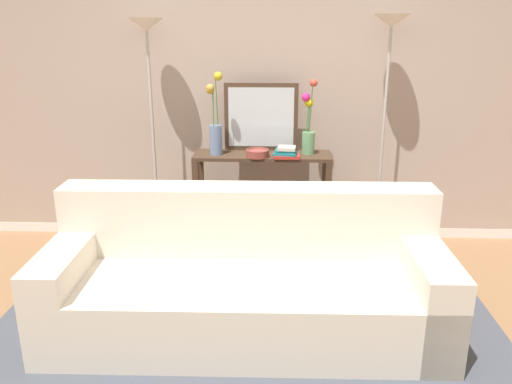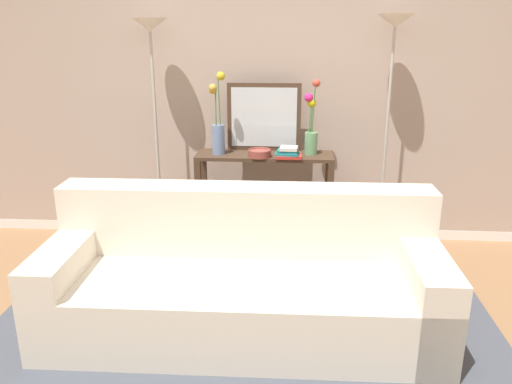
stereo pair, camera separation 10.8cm
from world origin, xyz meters
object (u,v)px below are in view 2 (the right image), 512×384
object	(u,v)px
floor_lamp_left	(153,72)
vase_tall_flowers	(218,125)
wall_mirror	(264,117)
console_table	(264,186)
book_stack	(288,153)
book_row_under_console	(238,241)
fruit_bowl	(260,153)
floor_lamp_right	(391,70)
vase_short_flowers	(311,127)
couch	(243,284)

from	to	relation	value
floor_lamp_left	vase_tall_flowers	size ratio (longest dim) A/B	2.87
floor_lamp_left	wall_mirror	world-z (taller)	floor_lamp_left
console_table	floor_lamp_left	xyz separation A→B (m)	(-0.91, 0.02, 0.94)
console_table	book_stack	world-z (taller)	book_stack
book_row_under_console	fruit_bowl	bearing A→B (deg)	-27.39
floor_lamp_left	vase_tall_flowers	distance (m)	0.68
vase_tall_flowers	book_row_under_console	xyz separation A→B (m)	(0.15, 0.03, -1.04)
wall_mirror	book_stack	world-z (taller)	wall_mirror
console_table	fruit_bowl	world-z (taller)	fruit_bowl
vase_tall_flowers	fruit_bowl	size ratio (longest dim) A/B	3.57
wall_mirror	floor_lamp_left	bearing A→B (deg)	-172.57
floor_lamp_left	floor_lamp_right	distance (m)	1.90
floor_lamp_left	vase_short_flowers	bearing A→B (deg)	0.39
book_stack	fruit_bowl	bearing A→B (deg)	178.20
book_row_under_console	console_table	bearing A→B (deg)	-0.00
fruit_bowl	book_stack	size ratio (longest dim) A/B	0.87
floor_lamp_right	wall_mirror	world-z (taller)	floor_lamp_right
console_table	floor_lamp_right	distance (m)	1.38
couch	wall_mirror	world-z (taller)	wall_mirror
console_table	wall_mirror	size ratio (longest dim) A/B	1.84
vase_tall_flowers	book_row_under_console	size ratio (longest dim) A/B	1.44
wall_mirror	vase_short_flowers	world-z (taller)	vase_short_flowers
floor_lamp_left	wall_mirror	distance (m)	0.98
floor_lamp_left	book_stack	size ratio (longest dim) A/B	8.93
floor_lamp_left	book_row_under_console	distance (m)	1.61
floor_lamp_right	wall_mirror	xyz separation A→B (m)	(-1.00, 0.12, -0.40)
couch	book_stack	world-z (taller)	book_stack
book_stack	floor_lamp_left	bearing A→B (deg)	173.34
couch	vase_tall_flowers	world-z (taller)	vase_tall_flowers
book_stack	console_table	bearing A→B (deg)	151.20
floor_lamp_right	book_row_under_console	bearing A→B (deg)	-178.99
couch	book_row_under_console	size ratio (longest dim) A/B	5.24
couch	book_row_under_console	bearing A→B (deg)	97.44
floor_lamp_right	vase_short_flowers	world-z (taller)	floor_lamp_right
console_table	vase_short_flowers	distance (m)	0.63
console_table	floor_lamp_left	world-z (taller)	floor_lamp_left
wall_mirror	book_stack	xyz separation A→B (m)	(0.21, -0.25, -0.24)
book_stack	vase_tall_flowers	bearing A→B (deg)	172.32
wall_mirror	book_stack	bearing A→B (deg)	-49.45
vase_short_flowers	wall_mirror	bearing A→B (deg)	164.65
floor_lamp_right	wall_mirror	distance (m)	1.09
fruit_bowl	book_row_under_console	xyz separation A→B (m)	(-0.19, 0.10, -0.83)
couch	vase_tall_flowers	xyz separation A→B (m)	(-0.32, 1.24, 0.78)
wall_mirror	book_row_under_console	size ratio (longest dim) A/B	1.32
wall_mirror	vase_short_flowers	distance (m)	0.41
book_stack	book_row_under_console	xyz separation A→B (m)	(-0.43, 0.11, -0.84)
vase_tall_flowers	vase_short_flowers	world-z (taller)	vase_tall_flowers
vase_short_flowers	fruit_bowl	bearing A→B (deg)	-162.54
floor_lamp_right	vase_tall_flowers	xyz separation A→B (m)	(-1.37, -0.05, -0.44)
floor_lamp_right	vase_tall_flowers	world-z (taller)	floor_lamp_right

